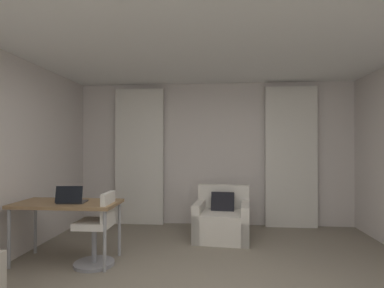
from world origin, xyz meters
TOP-DOWN VIEW (x-y plane):
  - wall_window at (0.00, 3.03)m, footprint 5.12×0.06m
  - ceiling at (0.00, 0.00)m, footprint 5.12×6.12m
  - curtain_left_panel at (-1.38, 2.90)m, footprint 0.90×0.06m
  - curtain_right_panel at (1.38, 2.90)m, footprint 0.90×0.06m
  - armchair at (0.15, 2.12)m, footprint 0.90×0.85m
  - desk at (-1.79, 1.00)m, footprint 1.26×0.62m
  - desk_chair at (-1.37, 0.92)m, footprint 0.48×0.48m
  - laptop at (-1.71, 0.93)m, footprint 0.34×0.28m

SIDE VIEW (x-z plane):
  - armchair at x=0.15m, z-range -0.12..0.68m
  - desk_chair at x=-1.37m, z-range -0.05..0.83m
  - desk at x=-1.79m, z-range 0.30..1.05m
  - laptop at x=-1.71m, z-range 0.68..0.90m
  - curtain_left_panel at x=-1.38m, z-range 0.00..2.50m
  - curtain_right_panel at x=1.38m, z-range 0.00..2.50m
  - wall_window at x=0.00m, z-range 0.00..2.60m
  - ceiling at x=0.00m, z-range 2.60..2.66m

